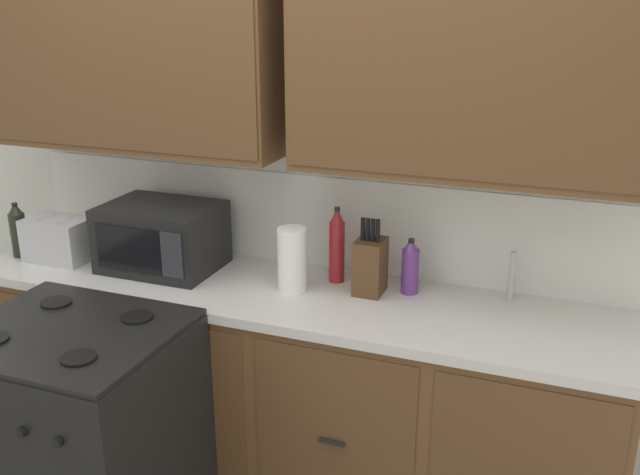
{
  "coord_description": "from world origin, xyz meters",
  "views": [
    {
      "loc": [
        1.08,
        -2.1,
        2.05
      ],
      "look_at": [
        0.18,
        0.27,
        1.17
      ],
      "focal_mm": 39.67,
      "sensor_mm": 36.0,
      "label": 1
    }
  ],
  "objects_px": {
    "bottle_violet": "(410,267)",
    "toaster": "(58,239)",
    "paper_towel_roll": "(292,260)",
    "bottle_red": "(337,246)",
    "knife_block": "(370,265)",
    "bottle_dark": "(18,230)",
    "stove_range": "(82,443)",
    "microwave": "(162,237)"
  },
  "relations": [
    {
      "from": "stove_range",
      "to": "bottle_violet",
      "type": "xyz_separation_m",
      "value": [
        1.03,
        0.78,
        0.56
      ]
    },
    {
      "from": "paper_towel_roll",
      "to": "bottle_dark",
      "type": "xyz_separation_m",
      "value": [
        -1.3,
        -0.08,
        -0.01
      ]
    },
    {
      "from": "stove_range",
      "to": "knife_block",
      "type": "distance_m",
      "value": 1.28
    },
    {
      "from": "paper_towel_roll",
      "to": "bottle_violet",
      "type": "bearing_deg",
      "value": 17.64
    },
    {
      "from": "bottle_red",
      "to": "bottle_dark",
      "type": "bearing_deg",
      "value": -170.93
    },
    {
      "from": "toaster",
      "to": "knife_block",
      "type": "bearing_deg",
      "value": 5.76
    },
    {
      "from": "microwave",
      "to": "bottle_red",
      "type": "xyz_separation_m",
      "value": [
        0.75,
        0.12,
        0.01
      ]
    },
    {
      "from": "paper_towel_roll",
      "to": "bottle_red",
      "type": "xyz_separation_m",
      "value": [
        0.13,
        0.15,
        0.02
      ]
    },
    {
      "from": "paper_towel_roll",
      "to": "microwave",
      "type": "bearing_deg",
      "value": 177.26
    },
    {
      "from": "stove_range",
      "to": "bottle_dark",
      "type": "xyz_separation_m",
      "value": [
        -0.71,
        0.56,
        0.57
      ]
    },
    {
      "from": "microwave",
      "to": "bottle_violet",
      "type": "distance_m",
      "value": 1.07
    },
    {
      "from": "knife_block",
      "to": "microwave",
      "type": "bearing_deg",
      "value": -176.43
    },
    {
      "from": "stove_range",
      "to": "bottle_dark",
      "type": "distance_m",
      "value": 1.07
    },
    {
      "from": "bottle_red",
      "to": "paper_towel_roll",
      "type": "bearing_deg",
      "value": -131.68
    },
    {
      "from": "bottle_dark",
      "to": "toaster",
      "type": "bearing_deg",
      "value": 6.88
    },
    {
      "from": "bottle_dark",
      "to": "bottle_violet",
      "type": "relative_size",
      "value": 1.1
    },
    {
      "from": "bottle_red",
      "to": "knife_block",
      "type": "bearing_deg",
      "value": -21.65
    },
    {
      "from": "knife_block",
      "to": "bottle_red",
      "type": "bearing_deg",
      "value": 158.35
    },
    {
      "from": "stove_range",
      "to": "microwave",
      "type": "height_order",
      "value": "microwave"
    },
    {
      "from": "knife_block",
      "to": "bottle_red",
      "type": "xyz_separation_m",
      "value": [
        -0.16,
        0.06,
        0.04
      ]
    },
    {
      "from": "bottle_red",
      "to": "stove_range",
      "type": "bearing_deg",
      "value": -132.66
    },
    {
      "from": "stove_range",
      "to": "microwave",
      "type": "distance_m",
      "value": 0.89
    },
    {
      "from": "bottle_violet",
      "to": "toaster",
      "type": "bearing_deg",
      "value": -172.8
    },
    {
      "from": "stove_range",
      "to": "paper_towel_roll",
      "type": "xyz_separation_m",
      "value": [
        0.59,
        0.63,
        0.58
      ]
    },
    {
      "from": "paper_towel_roll",
      "to": "knife_block",
      "type": "bearing_deg",
      "value": 16.33
    },
    {
      "from": "toaster",
      "to": "bottle_violet",
      "type": "xyz_separation_m",
      "value": [
        1.55,
        0.2,
        0.01
      ]
    },
    {
      "from": "bottle_red",
      "to": "bottle_violet",
      "type": "distance_m",
      "value": 0.31
    },
    {
      "from": "knife_block",
      "to": "bottle_dark",
      "type": "height_order",
      "value": "knife_block"
    },
    {
      "from": "toaster",
      "to": "knife_block",
      "type": "xyz_separation_m",
      "value": [
        1.4,
        0.14,
        0.02
      ]
    },
    {
      "from": "toaster",
      "to": "bottle_violet",
      "type": "distance_m",
      "value": 1.56
    },
    {
      "from": "paper_towel_roll",
      "to": "bottle_dark",
      "type": "bearing_deg",
      "value": -176.56
    },
    {
      "from": "stove_range",
      "to": "toaster",
      "type": "bearing_deg",
      "value": 131.45
    },
    {
      "from": "stove_range",
      "to": "toaster",
      "type": "xyz_separation_m",
      "value": [
        -0.51,
        0.58,
        0.55
      ]
    },
    {
      "from": "bottle_red",
      "to": "bottle_violet",
      "type": "xyz_separation_m",
      "value": [
        0.31,
        -0.01,
        -0.04
      ]
    },
    {
      "from": "microwave",
      "to": "bottle_red",
      "type": "bearing_deg",
      "value": 9.14
    },
    {
      "from": "toaster",
      "to": "paper_towel_roll",
      "type": "bearing_deg",
      "value": 2.82
    },
    {
      "from": "toaster",
      "to": "bottle_red",
      "type": "height_order",
      "value": "bottle_red"
    },
    {
      "from": "microwave",
      "to": "paper_towel_roll",
      "type": "distance_m",
      "value": 0.62
    },
    {
      "from": "paper_towel_roll",
      "to": "bottle_dark",
      "type": "height_order",
      "value": "paper_towel_roll"
    },
    {
      "from": "paper_towel_roll",
      "to": "bottle_violet",
      "type": "relative_size",
      "value": 1.15
    },
    {
      "from": "knife_block",
      "to": "bottle_dark",
      "type": "distance_m",
      "value": 1.6
    },
    {
      "from": "paper_towel_roll",
      "to": "bottle_red",
      "type": "relative_size",
      "value": 0.82
    }
  ]
}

